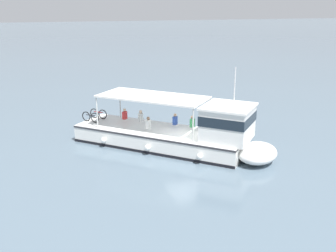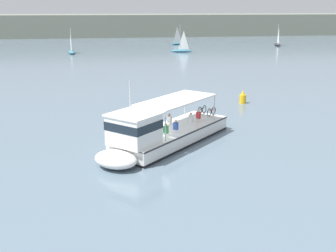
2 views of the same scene
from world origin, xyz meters
name	(u,v)px [view 1 (image 1 of 2)]	position (x,y,z in m)	size (l,w,h in m)	color
ground_plane	(190,153)	(0.00, 0.00, 0.00)	(400.00, 400.00, 0.00)	slate
ferry_main	(183,134)	(0.68, 0.17, 1.02)	(11.22, 11.13, 5.32)	white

